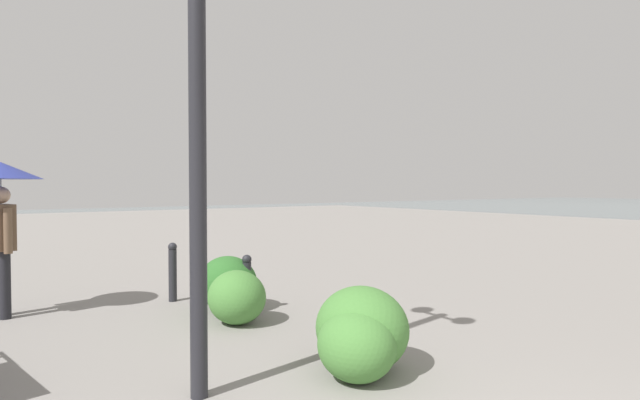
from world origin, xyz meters
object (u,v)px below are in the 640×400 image
at_px(pedestrian, 1,195).
at_px(lamppost, 197,47).
at_px(bollard_near, 247,282).
at_px(bollard_mid, 173,271).

bearing_deg(pedestrian, lamppost, -163.53).
relative_size(lamppost, pedestrian, 2.10).
bearing_deg(bollard_near, pedestrian, 59.77).
bearing_deg(lamppost, pedestrian, 16.47).
distance_m(pedestrian, bollard_near, 3.38).
distance_m(lamppost, pedestrian, 4.20).
xyz_separation_m(pedestrian, bollard_near, (-1.59, -2.73, -1.19)).
bearing_deg(bollard_near, bollard_mid, 26.27).
xyz_separation_m(lamppost, bollard_near, (2.26, -1.59, -2.41)).
xyz_separation_m(bollard_near, bollard_mid, (1.22, 0.60, 0.05)).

